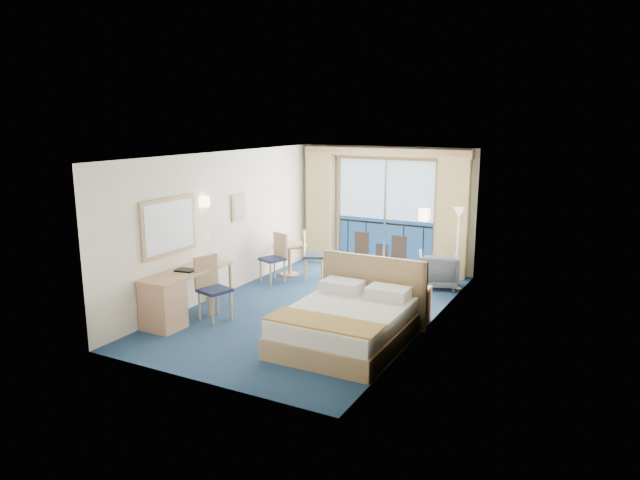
{
  "coord_description": "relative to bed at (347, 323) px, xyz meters",
  "views": [
    {
      "loc": [
        4.53,
        -8.51,
        3.3
      ],
      "look_at": [
        -0.05,
        0.2,
        1.19
      ],
      "focal_mm": 32.0,
      "sensor_mm": 36.0,
      "label": 1
    }
  ],
  "objects": [
    {
      "name": "phone",
      "position": [
        0.62,
        1.29,
        0.33
      ],
      "size": [
        0.2,
        0.16,
        0.09
      ],
      "primitive_type": "cube",
      "rotation": [
        0.0,
        0.0,
        0.07
      ],
      "color": "white",
      "rests_on": "nightstand"
    },
    {
      "name": "curtain_left",
      "position": [
        -2.71,
        4.3,
        0.96
      ],
      "size": [
        0.65,
        0.22,
        2.55
      ],
      "primitive_type": "cube",
      "color": "#D5B776",
      "rests_on": "room_walls"
    },
    {
      "name": "floor_lamp",
      "position": [
        0.72,
        3.49,
        0.91
      ],
      "size": [
        0.22,
        0.22,
        1.62
      ],
      "color": "silver",
      "rests_on": "ground"
    },
    {
      "name": "table_chair_a",
      "position": [
        -2.21,
        2.86,
        0.24
      ],
      "size": [
        0.58,
        0.57,
        0.99
      ],
      "rotation": [
        0.0,
        0.0,
        2.01
      ],
      "color": "#1D2344",
      "rests_on": "ground"
    },
    {
      "name": "bed",
      "position": [
        0.0,
        0.0,
        0.0
      ],
      "size": [
        1.8,
        2.14,
        1.13
      ],
      "color": "tan",
      "rests_on": "ground"
    },
    {
      "name": "nightstand",
      "position": [
        0.59,
        1.32,
        -0.02
      ],
      "size": [
        0.46,
        0.44,
        0.6
      ],
      "primitive_type": "cube",
      "color": "tan",
      "rests_on": "ground"
    },
    {
      "name": "round_table",
      "position": [
        -2.71,
        2.88,
        0.19
      ],
      "size": [
        0.75,
        0.75,
        0.67
      ],
      "color": "tan",
      "rests_on": "ground"
    },
    {
      "name": "room_walls",
      "position": [
        -1.16,
        1.23,
        1.46
      ],
      "size": [
        4.04,
        6.54,
        2.72
      ],
      "color": "white",
      "rests_on": "ground"
    },
    {
      "name": "table_chair_b",
      "position": [
        -2.7,
        2.33,
        0.25
      ],
      "size": [
        0.56,
        0.57,
        1.0
      ],
      "rotation": [
        0.0,
        0.0,
        -0.38
      ],
      "color": "#1D2344",
      "rests_on": "ground"
    },
    {
      "name": "balcony_door",
      "position": [
        -1.16,
        4.45,
        0.83
      ],
      "size": [
        2.36,
        0.03,
        2.52
      ],
      "color": "navy",
      "rests_on": "room_walls"
    },
    {
      "name": "desk_lamp",
      "position": [
        -2.85,
        0.36,
        0.84
      ],
      "size": [
        0.12,
        0.12,
        0.44
      ],
      "color": "silver",
      "rests_on": "desk"
    },
    {
      "name": "sconce_left",
      "position": [
        -3.1,
        0.63,
        1.53
      ],
      "size": [
        0.18,
        0.18,
        0.18
      ],
      "primitive_type": "cylinder",
      "color": "#FFEAB2",
      "rests_on": "room_walls"
    },
    {
      "name": "pelmet",
      "position": [
        -1.16,
        4.33,
        2.26
      ],
      "size": [
        3.8,
        0.25,
        0.18
      ],
      "primitive_type": "cube",
      "color": "tan",
      "rests_on": "room_walls"
    },
    {
      "name": "curtain_right",
      "position": [
        0.39,
        4.3,
        0.96
      ],
      "size": [
        0.65,
        0.22,
        2.55
      ],
      "primitive_type": "cube",
      "color": "#D5B776",
      "rests_on": "room_walls"
    },
    {
      "name": "desk",
      "position": [
        -2.85,
        -0.68,
        0.14
      ],
      "size": [
        0.6,
        1.75,
        0.82
      ],
      "color": "tan",
      "rests_on": "ground"
    },
    {
      "name": "armchair",
      "position": [
        0.37,
        3.49,
        0.03
      ],
      "size": [
        0.96,
        0.97,
        0.7
      ],
      "primitive_type": "imported",
      "rotation": [
        0.0,
        0.0,
        3.47
      ],
      "color": "#3F434C",
      "rests_on": "ground"
    },
    {
      "name": "mirror",
      "position": [
        -3.13,
        -0.27,
        1.23
      ],
      "size": [
        0.05,
        1.25,
        0.95
      ],
      "color": "tan",
      "rests_on": "room_walls"
    },
    {
      "name": "desk_chair",
      "position": [
        -2.47,
        -0.07,
        0.28
      ],
      "size": [
        0.57,
        0.56,
        1.07
      ],
      "rotation": [
        0.0,
        0.0,
        1.3
      ],
      "color": "#1D2344",
      "rests_on": "ground"
    },
    {
      "name": "floor",
      "position": [
        -1.16,
        1.23,
        -0.32
      ],
      "size": [
        6.5,
        6.5,
        0.0
      ],
      "primitive_type": "plane",
      "color": "navy",
      "rests_on": "ground"
    },
    {
      "name": "folder",
      "position": [
        -2.84,
        -0.25,
        0.52
      ],
      "size": [
        0.35,
        0.28,
        0.03
      ],
      "primitive_type": "cube",
      "rotation": [
        0.0,
        0.0,
        0.19
      ],
      "color": "black",
      "rests_on": "desk"
    },
    {
      "name": "sconce_right",
      "position": [
        0.78,
        1.08,
        1.53
      ],
      "size": [
        0.18,
        0.18,
        0.18
      ],
      "primitive_type": "cylinder",
      "color": "#FFEAB2",
      "rests_on": "room_walls"
    },
    {
      "name": "wall_print",
      "position": [
        -3.13,
        1.68,
        1.28
      ],
      "size": [
        0.04,
        0.42,
        0.52
      ],
      "color": "tan",
      "rests_on": "room_walls"
    }
  ]
}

